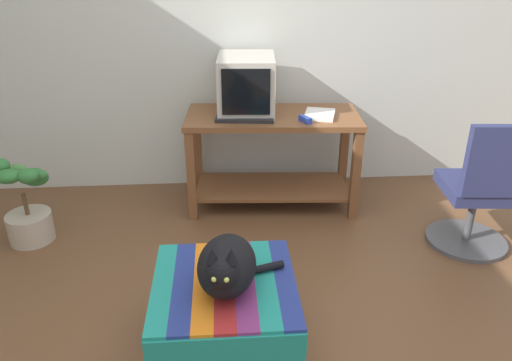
# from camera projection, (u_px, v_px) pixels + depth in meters

# --- Properties ---
(ground_plane) EXTENTS (14.00, 14.00, 0.00)m
(ground_plane) POSITION_uv_depth(u_px,v_px,m) (262.00, 359.00, 2.38)
(ground_plane) COLOR brown
(back_wall) EXTENTS (8.00, 0.10, 2.60)m
(back_wall) POSITION_uv_depth(u_px,v_px,m) (240.00, 20.00, 3.67)
(back_wall) COLOR silver
(back_wall) RESTS_ON ground_plane
(desk) EXTENTS (1.27, 0.64, 0.71)m
(desk) POSITION_uv_depth(u_px,v_px,m) (272.00, 145.00, 3.63)
(desk) COLOR brown
(desk) RESTS_ON ground_plane
(tv_monitor) EXTENTS (0.43, 0.52, 0.40)m
(tv_monitor) POSITION_uv_depth(u_px,v_px,m) (246.00, 85.00, 3.51)
(tv_monitor) COLOR #BCB7A8
(tv_monitor) RESTS_ON desk
(keyboard) EXTENTS (0.41, 0.19, 0.02)m
(keyboard) POSITION_uv_depth(u_px,v_px,m) (245.00, 119.00, 3.41)
(keyboard) COLOR black
(keyboard) RESTS_ON desk
(book) EXTENTS (0.26, 0.29, 0.03)m
(book) POSITION_uv_depth(u_px,v_px,m) (320.00, 114.00, 3.49)
(book) COLOR white
(book) RESTS_ON desk
(ottoman_with_blanket) EXTENTS (0.66, 0.68, 0.41)m
(ottoman_with_blanket) POSITION_uv_depth(u_px,v_px,m) (225.00, 318.00, 2.34)
(ottoman_with_blanket) COLOR tan
(ottoman_with_blanket) RESTS_ON ground_plane
(cat) EXTENTS (0.43, 0.42, 0.30)m
(cat) POSITION_uv_depth(u_px,v_px,m) (227.00, 266.00, 2.16)
(cat) COLOR black
(cat) RESTS_ON ottoman_with_blanket
(potted_plant) EXTENTS (0.34, 0.34, 0.60)m
(potted_plant) POSITION_uv_depth(u_px,v_px,m) (27.00, 208.00, 3.25)
(potted_plant) COLOR #B7A893
(potted_plant) RESTS_ON ground_plane
(office_chair) EXTENTS (0.52, 0.52, 0.89)m
(office_chair) POSITION_uv_depth(u_px,v_px,m) (480.00, 195.00, 3.10)
(office_chair) COLOR #4C4C51
(office_chair) RESTS_ON ground_plane
(stapler) EXTENTS (0.08, 0.11, 0.04)m
(stapler) POSITION_uv_depth(u_px,v_px,m) (305.00, 119.00, 3.37)
(stapler) COLOR #2342B7
(stapler) RESTS_ON desk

